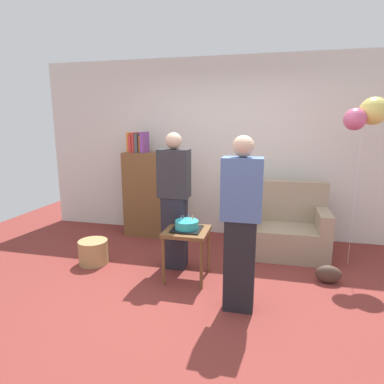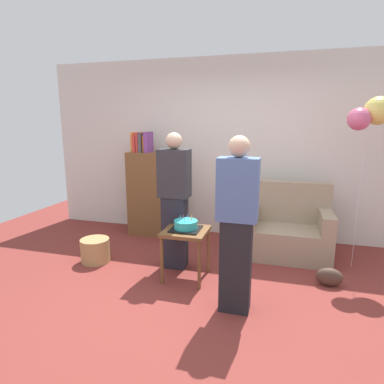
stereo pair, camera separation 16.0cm
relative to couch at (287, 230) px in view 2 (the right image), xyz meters
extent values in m
plane|color=maroon|center=(-0.85, -1.38, -0.34)|extent=(8.00, 8.00, 0.00)
cube|color=silver|center=(-0.85, 0.67, 1.01)|extent=(6.00, 0.10, 2.70)
cube|color=gray|center=(0.00, -0.06, -0.14)|extent=(1.10, 0.70, 0.40)
cube|color=gray|center=(0.00, 0.21, 0.34)|extent=(1.10, 0.16, 0.56)
cube|color=gray|center=(-0.47, -0.06, 0.18)|extent=(0.16, 0.70, 0.24)
cube|color=gray|center=(0.47, -0.06, 0.18)|extent=(0.16, 0.70, 0.24)
cube|color=brown|center=(-2.00, 0.30, 0.31)|extent=(0.80, 0.36, 1.30)
cube|color=orange|center=(-2.32, 0.30, 1.11)|extent=(0.03, 0.18, 0.30)
cube|color=red|center=(-2.27, 0.30, 1.09)|extent=(0.04, 0.25, 0.26)
cube|color=red|center=(-2.23, 0.30, 1.11)|extent=(0.04, 0.23, 0.30)
cube|color=#4C4C51|center=(-2.18, 0.30, 1.10)|extent=(0.05, 0.24, 0.28)
cube|color=orange|center=(-2.13, 0.30, 1.09)|extent=(0.04, 0.17, 0.25)
cube|color=#7F3D93|center=(-2.08, 0.30, 1.11)|extent=(0.05, 0.26, 0.31)
cube|color=brown|center=(-1.09, -1.01, 0.21)|extent=(0.48, 0.48, 0.04)
cylinder|color=brown|center=(-1.30, -1.22, -0.07)|extent=(0.04, 0.04, 0.53)
cylinder|color=brown|center=(-0.88, -1.22, -0.07)|extent=(0.04, 0.04, 0.53)
cylinder|color=brown|center=(-1.30, -0.80, -0.07)|extent=(0.04, 0.04, 0.53)
cylinder|color=brown|center=(-0.88, -0.80, -0.07)|extent=(0.04, 0.04, 0.53)
cube|color=black|center=(-1.09, -1.01, 0.24)|extent=(0.32, 0.32, 0.02)
cylinder|color=#2DB2B7|center=(-1.09, -1.01, 0.29)|extent=(0.26, 0.26, 0.09)
cylinder|color=#EA668C|center=(-1.03, -1.01, 0.37)|extent=(0.01, 0.01, 0.05)
cylinder|color=#F2CC4C|center=(-1.04, -0.95, 0.37)|extent=(0.01, 0.01, 0.06)
cylinder|color=#66B2E5|center=(-1.10, -0.94, 0.36)|extent=(0.01, 0.01, 0.05)
cylinder|color=#EA668C|center=(-1.15, -0.95, 0.36)|extent=(0.01, 0.01, 0.05)
cylinder|color=#66B2E5|center=(-1.16, -1.01, 0.37)|extent=(0.01, 0.01, 0.06)
cylinder|color=#66B2E5|center=(-1.16, -1.07, 0.36)|extent=(0.01, 0.01, 0.05)
cylinder|color=#66B2E5|center=(-1.09, -1.07, 0.37)|extent=(0.01, 0.01, 0.05)
cylinder|color=#EA668C|center=(-1.04, -1.06, 0.36)|extent=(0.01, 0.01, 0.05)
cube|color=#23232D|center=(-1.31, -0.76, 0.10)|extent=(0.28, 0.20, 0.88)
cube|color=#2D2D33|center=(-1.31, -0.76, 0.82)|extent=(0.36, 0.22, 0.56)
sphere|color=#D1A889|center=(-1.31, -0.76, 1.19)|extent=(0.19, 0.19, 0.19)
cube|color=black|center=(-0.46, -1.50, 0.10)|extent=(0.28, 0.20, 0.88)
cube|color=#4C6BA3|center=(-0.46, -1.50, 0.82)|extent=(0.36, 0.22, 0.56)
sphere|color=#D1A889|center=(-0.46, -1.50, 1.19)|extent=(0.19, 0.19, 0.19)
cylinder|color=#A88451|center=(-2.33, -0.91, -0.19)|extent=(0.36, 0.36, 0.30)
ellipsoid|color=#473328|center=(0.46, -0.77, -0.24)|extent=(0.28, 0.14, 0.20)
cylinder|color=silver|center=(0.78, -0.19, 0.54)|extent=(0.00, 0.00, 1.77)
sphere|color=#E5D666|center=(0.91, -0.11, 1.53)|extent=(0.32, 0.32, 0.32)
sphere|color=#D65B84|center=(0.70, -0.18, 1.44)|extent=(0.26, 0.26, 0.26)
camera|label=1|loc=(-0.25, -4.33, 1.38)|focal=30.25mm
camera|label=2|loc=(-0.10, -4.29, 1.38)|focal=30.25mm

